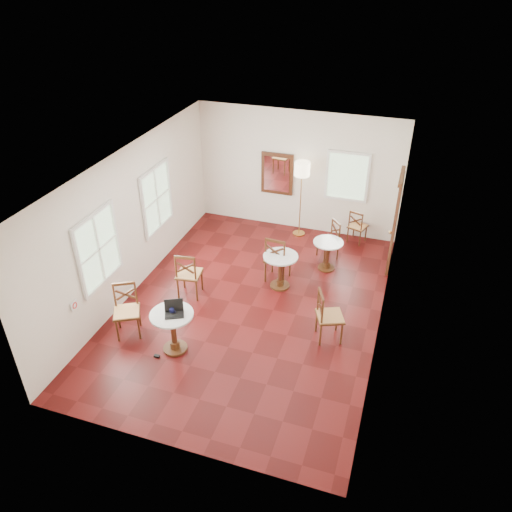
{
  "coord_description": "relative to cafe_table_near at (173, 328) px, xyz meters",
  "views": [
    {
      "loc": [
        2.59,
        -7.55,
        6.16
      ],
      "look_at": [
        0.0,
        0.3,
        1.0
      ],
      "focal_mm": 35.07,
      "sensor_mm": 36.0,
      "label": 1
    }
  ],
  "objects": [
    {
      "name": "chair_back_a",
      "position": [
        2.49,
        4.83,
        -0.07
      ],
      "size": [
        0.5,
        0.5,
        0.86
      ],
      "rotation": [
        0.0,
        0.0,
        2.83
      ],
      "color": "#4D2A13",
      "rests_on": "ground"
    },
    {
      "name": "power_adapter",
      "position": [
        -0.22,
        -0.29,
        -0.48
      ],
      "size": [
        0.1,
        0.06,
        0.04
      ],
      "primitive_type": "cube",
      "color": "black",
      "rests_on": "ground"
    },
    {
      "name": "chair_mid_b",
      "position": [
        2.51,
        1.15,
        0.01
      ],
      "size": [
        0.61,
        0.61,
        1.02
      ],
      "rotation": [
        0.0,
        0.0,
        1.97
      ],
      "color": "#4D2A13",
      "rests_on": "ground"
    },
    {
      "name": "chair_near_b",
      "position": [
        -1.01,
        0.15,
        0.01
      ],
      "size": [
        0.63,
        0.63,
        1.02
      ],
      "rotation": [
        0.0,
        0.0,
        0.5
      ],
      "color": "#4D2A13",
      "rests_on": "ground"
    },
    {
      "name": "chair_back_b",
      "position": [
        1.98,
        3.93,
        -0.05
      ],
      "size": [
        0.59,
        0.59,
        0.91
      ],
      "rotation": [
        0.0,
        0.0,
        -0.86
      ],
      "color": "#4D2A13",
      "rests_on": "ground"
    },
    {
      "name": "chair_mid_a",
      "position": [
        1.12,
        2.68,
        0.04
      ],
      "size": [
        0.54,
        0.54,
        1.08
      ],
      "rotation": [
        0.0,
        0.0,
        3.06
      ],
      "color": "#4D2A13",
      "rests_on": "ground"
    },
    {
      "name": "ground",
      "position": [
        0.89,
        1.62,
        -0.5
      ],
      "size": [
        7.0,
        7.0,
        0.0
      ],
      "primitive_type": "plane",
      "color": "#4F0E0D",
      "rests_on": "ground"
    },
    {
      "name": "cafe_table_near",
      "position": [
        0.0,
        0.0,
        0.0
      ],
      "size": [
        0.76,
        0.76,
        0.8
      ],
      "color": "#4D2A13",
      "rests_on": "ground"
    },
    {
      "name": "room_shell",
      "position": [
        0.83,
        1.9,
        1.39
      ],
      "size": [
        5.02,
        7.02,
        3.01
      ],
      "color": "white",
      "rests_on": "ground"
    },
    {
      "name": "chair_near_a",
      "position": [
        -0.43,
        1.58,
        0.02
      ],
      "size": [
        0.54,
        0.54,
        1.04
      ],
      "rotation": [
        0.0,
        0.0,
        3.28
      ],
      "color": "#4D2A13",
      "rests_on": "ground"
    },
    {
      "name": "mouse",
      "position": [
        0.03,
        -0.02,
        0.32
      ],
      "size": [
        0.1,
        0.08,
        0.03
      ],
      "primitive_type": "ellipsoid",
      "rotation": [
        0.0,
        0.0,
        0.3
      ],
      "color": "black",
      "rests_on": "cafe_table_near"
    },
    {
      "name": "cafe_table_back",
      "position": [
        2.04,
        3.44,
        -0.07
      ],
      "size": [
        0.65,
        0.65,
        0.69
      ],
      "color": "#4D2A13",
      "rests_on": "ground"
    },
    {
      "name": "navy_mug",
      "position": [
        0.0,
        0.02,
        0.35
      ],
      "size": [
        0.11,
        0.08,
        0.09
      ],
      "color": "#101136",
      "rests_on": "cafe_table_near"
    },
    {
      "name": "cafe_table_mid",
      "position": [
        1.25,
        2.45,
        -0.02
      ],
      "size": [
        0.72,
        0.72,
        0.76
      ],
      "color": "#4D2A13",
      "rests_on": "ground"
    },
    {
      "name": "water_glass",
      "position": [
        0.02,
        0.19,
        0.36
      ],
      "size": [
        0.06,
        0.06,
        0.1
      ],
      "primitive_type": "cylinder",
      "color": "white",
      "rests_on": "cafe_table_near"
    },
    {
      "name": "laptop",
      "position": [
        0.04,
        0.03,
        0.36
      ],
      "size": [
        0.41,
        0.38,
        0.23
      ],
      "rotation": [
        0.0,
        0.0,
        0.46
      ],
      "color": "black",
      "rests_on": "cafe_table_near"
    },
    {
      "name": "floor_lamp",
      "position": [
        1.08,
        4.77,
        1.11
      ],
      "size": [
        0.37,
        0.37,
        1.9
      ],
      "color": "#BF8C3F",
      "rests_on": "ground"
    }
  ]
}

